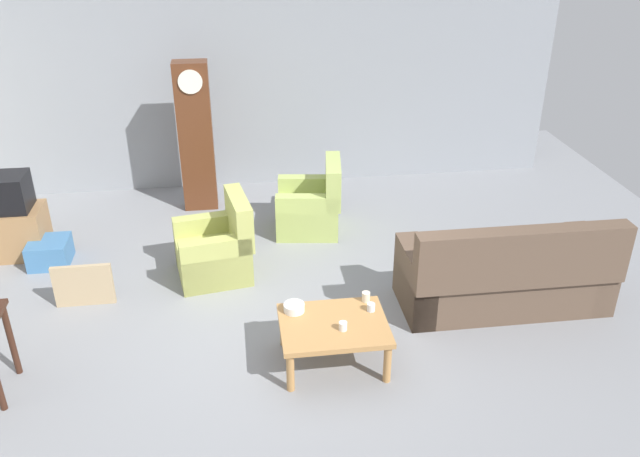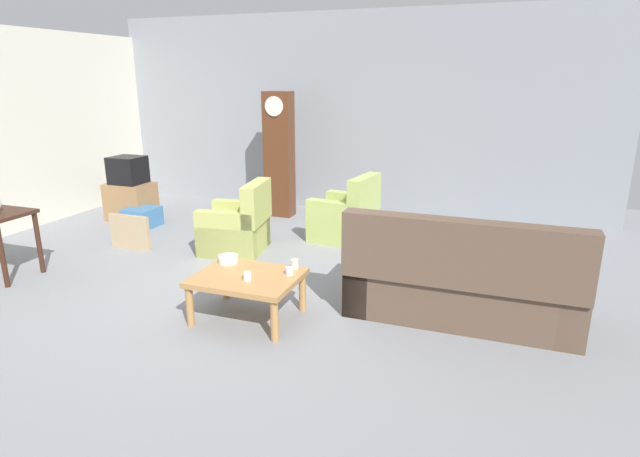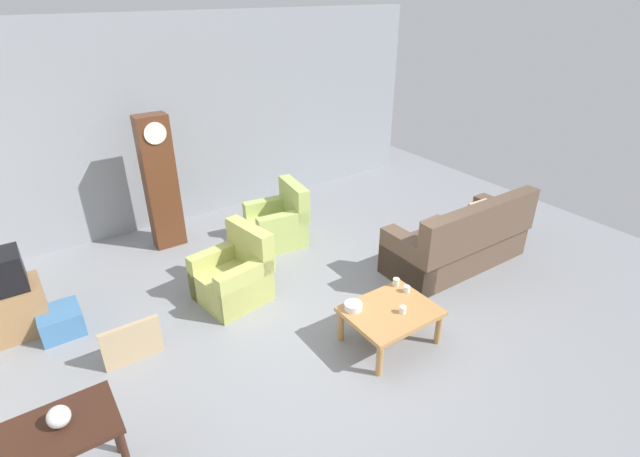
{
  "view_description": "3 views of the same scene",
  "coord_description": "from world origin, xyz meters",
  "px_view_note": "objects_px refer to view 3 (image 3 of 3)",
  "views": [
    {
      "loc": [
        -0.43,
        -5.48,
        3.83
      ],
      "look_at": [
        0.41,
        0.57,
        0.69
      ],
      "focal_mm": 36.69,
      "sensor_mm": 36.0,
      "label": 1
    },
    {
      "loc": [
        2.52,
        -4.74,
        2.21
      ],
      "look_at": [
        0.67,
        0.36,
        0.6
      ],
      "focal_mm": 29.04,
      "sensor_mm": 36.0,
      "label": 2
    },
    {
      "loc": [
        -2.58,
        -3.68,
        3.54
      ],
      "look_at": [
        0.43,
        0.71,
        0.76
      ],
      "focal_mm": 26.35,
      "sensor_mm": 36.0,
      "label": 3
    }
  ],
  "objects_px": {
    "cup_blue_rimmed": "(407,289)",
    "cup_cream_tall": "(396,282)",
    "framed_picture_leaning": "(132,343)",
    "storage_box_blue": "(61,321)",
    "coffee_table_wood": "(391,314)",
    "tv_stand_cabinet": "(12,311)",
    "armchair_olive_far": "(278,224)",
    "bowl_white_stacked": "(353,306)",
    "armchair_olive_near": "(234,277)",
    "grandfather_clock": "(161,183)",
    "glass_dome_cloche": "(59,417)",
    "cup_white_porcelain": "(403,310)",
    "couch_floral": "(459,243)",
    "console_table_dark": "(21,457)"
  },
  "relations": [
    {
      "from": "cup_blue_rimmed",
      "to": "coffee_table_wood",
      "type": "bearing_deg",
      "value": -158.39
    },
    {
      "from": "tv_stand_cabinet",
      "to": "glass_dome_cloche",
      "type": "height_order",
      "value": "glass_dome_cloche"
    },
    {
      "from": "grandfather_clock",
      "to": "coffee_table_wood",
      "type": "bearing_deg",
      "value": -70.45
    },
    {
      "from": "coffee_table_wood",
      "to": "tv_stand_cabinet",
      "type": "distance_m",
      "value": 4.21
    },
    {
      "from": "grandfather_clock",
      "to": "cup_cream_tall",
      "type": "xyz_separation_m",
      "value": [
        1.62,
        -3.26,
        -0.52
      ]
    },
    {
      "from": "tv_stand_cabinet",
      "to": "armchair_olive_near",
      "type": "bearing_deg",
      "value": -18.76
    },
    {
      "from": "coffee_table_wood",
      "to": "storage_box_blue",
      "type": "relative_size",
      "value": 2.09
    },
    {
      "from": "armchair_olive_near",
      "to": "coffee_table_wood",
      "type": "xyz_separation_m",
      "value": [
        1.04,
        -1.71,
        0.06
      ]
    },
    {
      "from": "cup_white_porcelain",
      "to": "cup_cream_tall",
      "type": "distance_m",
      "value": 0.51
    },
    {
      "from": "framed_picture_leaning",
      "to": "glass_dome_cloche",
      "type": "xyz_separation_m",
      "value": [
        -0.73,
        -1.27,
        0.61
      ]
    },
    {
      "from": "grandfather_clock",
      "to": "glass_dome_cloche",
      "type": "bearing_deg",
      "value": -117.86
    },
    {
      "from": "tv_stand_cabinet",
      "to": "cup_cream_tall",
      "type": "relative_size",
      "value": 7.25
    },
    {
      "from": "cup_cream_tall",
      "to": "glass_dome_cloche",
      "type": "bearing_deg",
      "value": -175.3
    },
    {
      "from": "glass_dome_cloche",
      "to": "cup_blue_rimmed",
      "type": "relative_size",
      "value": 2.15
    },
    {
      "from": "armchair_olive_far",
      "to": "framed_picture_leaning",
      "type": "height_order",
      "value": "armchair_olive_far"
    },
    {
      "from": "storage_box_blue",
      "to": "cup_white_porcelain",
      "type": "distance_m",
      "value": 3.84
    },
    {
      "from": "couch_floral",
      "to": "bowl_white_stacked",
      "type": "relative_size",
      "value": 10.91
    },
    {
      "from": "grandfather_clock",
      "to": "framed_picture_leaning",
      "type": "bearing_deg",
      "value": -116.64
    },
    {
      "from": "console_table_dark",
      "to": "cup_white_porcelain",
      "type": "distance_m",
      "value": 3.49
    },
    {
      "from": "framed_picture_leaning",
      "to": "cup_white_porcelain",
      "type": "bearing_deg",
      "value": -29.45
    },
    {
      "from": "console_table_dark",
      "to": "glass_dome_cloche",
      "type": "distance_m",
      "value": 0.34
    },
    {
      "from": "armchair_olive_far",
      "to": "cup_white_porcelain",
      "type": "xyz_separation_m",
      "value": [
        -0.08,
        -2.78,
        0.16
      ]
    },
    {
      "from": "armchair_olive_near",
      "to": "cup_cream_tall",
      "type": "height_order",
      "value": "armchair_olive_near"
    },
    {
      "from": "cup_cream_tall",
      "to": "bowl_white_stacked",
      "type": "distance_m",
      "value": 0.69
    },
    {
      "from": "armchair_olive_near",
      "to": "grandfather_clock",
      "type": "bearing_deg",
      "value": 96.95
    },
    {
      "from": "framed_picture_leaning",
      "to": "cup_blue_rimmed",
      "type": "distance_m",
      "value": 3.01
    },
    {
      "from": "bowl_white_stacked",
      "to": "armchair_olive_far",
      "type": "bearing_deg",
      "value": 79.08
    },
    {
      "from": "console_table_dark",
      "to": "armchair_olive_far",
      "type": "bearing_deg",
      "value": 36.79
    },
    {
      "from": "cup_blue_rimmed",
      "to": "cup_cream_tall",
      "type": "relative_size",
      "value": 0.8
    },
    {
      "from": "armchair_olive_far",
      "to": "storage_box_blue",
      "type": "relative_size",
      "value": 2.0
    },
    {
      "from": "console_table_dark",
      "to": "cup_white_porcelain",
      "type": "relative_size",
      "value": 16.53
    },
    {
      "from": "armchair_olive_far",
      "to": "cup_white_porcelain",
      "type": "bearing_deg",
      "value": -91.57
    },
    {
      "from": "cup_blue_rimmed",
      "to": "framed_picture_leaning",
      "type": "bearing_deg",
      "value": 157.67
    },
    {
      "from": "armchair_olive_near",
      "to": "storage_box_blue",
      "type": "distance_m",
      "value": 2.0
    },
    {
      "from": "framed_picture_leaning",
      "to": "storage_box_blue",
      "type": "xyz_separation_m",
      "value": [
        -0.56,
        0.94,
        -0.09
      ]
    },
    {
      "from": "tv_stand_cabinet",
      "to": "cup_cream_tall",
      "type": "xyz_separation_m",
      "value": [
        3.73,
        -2.2,
        0.18
      ]
    },
    {
      "from": "cup_white_porcelain",
      "to": "bowl_white_stacked",
      "type": "relative_size",
      "value": 0.41
    },
    {
      "from": "tv_stand_cabinet",
      "to": "bowl_white_stacked",
      "type": "height_order",
      "value": "tv_stand_cabinet"
    },
    {
      "from": "armchair_olive_far",
      "to": "bowl_white_stacked",
      "type": "relative_size",
      "value": 4.77
    },
    {
      "from": "couch_floral",
      "to": "armchair_olive_near",
      "type": "height_order",
      "value": "couch_floral"
    },
    {
      "from": "couch_floral",
      "to": "framed_picture_leaning",
      "type": "xyz_separation_m",
      "value": [
        -4.29,
        0.62,
        -0.12
      ]
    },
    {
      "from": "tv_stand_cabinet",
      "to": "bowl_white_stacked",
      "type": "bearing_deg",
      "value": -36.67
    },
    {
      "from": "glass_dome_cloche",
      "to": "cup_blue_rimmed",
      "type": "xyz_separation_m",
      "value": [
        3.51,
        0.13,
        -0.37
      ]
    },
    {
      "from": "cup_cream_tall",
      "to": "armchair_olive_far",
      "type": "bearing_deg",
      "value": 95.16
    },
    {
      "from": "storage_box_blue",
      "to": "armchair_olive_far",
      "type": "bearing_deg",
      "value": 8.08
    },
    {
      "from": "armchair_olive_far",
      "to": "cup_blue_rimmed",
      "type": "distance_m",
      "value": 2.54
    },
    {
      "from": "cup_cream_tall",
      "to": "grandfather_clock",
      "type": "bearing_deg",
      "value": 116.44
    },
    {
      "from": "storage_box_blue",
      "to": "grandfather_clock",
      "type": "bearing_deg",
      "value": 38.17
    },
    {
      "from": "armchair_olive_near",
      "to": "cup_white_porcelain",
      "type": "height_order",
      "value": "armchair_olive_near"
    },
    {
      "from": "grandfather_clock",
      "to": "glass_dome_cloche",
      "type": "height_order",
      "value": "grandfather_clock"
    }
  ]
}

